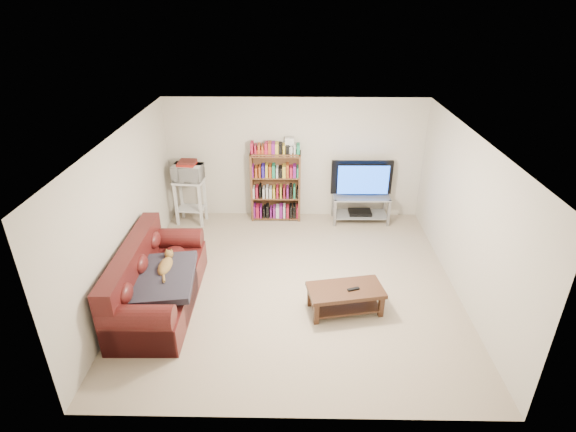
{
  "coord_description": "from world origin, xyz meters",
  "views": [
    {
      "loc": [
        0.01,
        -5.87,
        4.15
      ],
      "look_at": [
        -0.1,
        0.4,
        1.0
      ],
      "focal_mm": 28.0,
      "sensor_mm": 36.0,
      "label": 1
    }
  ],
  "objects_px": {
    "coffee_table": "(345,295)",
    "tv_stand": "(361,204)",
    "sofa": "(154,285)",
    "bookshelf": "(276,185)"
  },
  "relations": [
    {
      "from": "bookshelf",
      "to": "tv_stand",
      "type": "bearing_deg",
      "value": -3.26
    },
    {
      "from": "tv_stand",
      "to": "sofa",
      "type": "bearing_deg",
      "value": -141.47
    },
    {
      "from": "sofa",
      "to": "tv_stand",
      "type": "distance_m",
      "value": 4.32
    },
    {
      "from": "coffee_table",
      "to": "tv_stand",
      "type": "bearing_deg",
      "value": 67.87
    },
    {
      "from": "coffee_table",
      "to": "tv_stand",
      "type": "distance_m",
      "value": 2.91
    },
    {
      "from": "sofa",
      "to": "bookshelf",
      "type": "relative_size",
      "value": 1.6
    },
    {
      "from": "coffee_table",
      "to": "tv_stand",
      "type": "xyz_separation_m",
      "value": [
        0.57,
        2.85,
        0.11
      ]
    },
    {
      "from": "sofa",
      "to": "coffee_table",
      "type": "distance_m",
      "value": 2.77
    },
    {
      "from": "sofa",
      "to": "bookshelf",
      "type": "bearing_deg",
      "value": 58.67
    },
    {
      "from": "sofa",
      "to": "bookshelf",
      "type": "height_order",
      "value": "bookshelf"
    }
  ]
}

